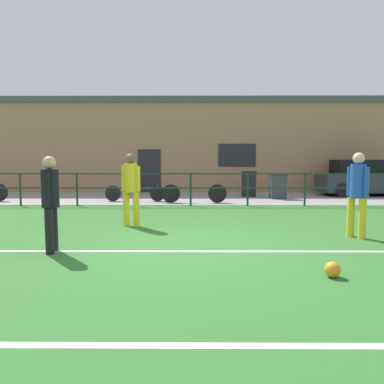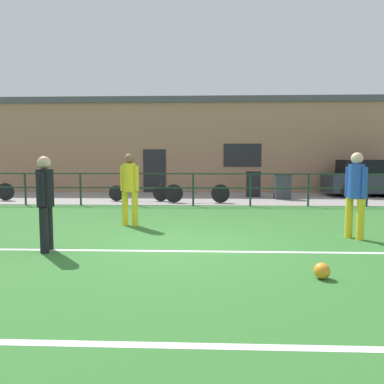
% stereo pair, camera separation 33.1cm
% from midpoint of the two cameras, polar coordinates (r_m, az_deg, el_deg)
% --- Properties ---
extents(ground, '(60.00, 44.00, 0.04)m').
position_cam_midpoint_polar(ground, '(7.05, -0.24, -8.56)').
color(ground, '#33702D').
extents(field_line_touchline, '(36.00, 0.11, 0.00)m').
position_cam_midpoint_polar(field_line_touchline, '(6.67, -0.38, -9.15)').
color(field_line_touchline, white).
rests_on(field_line_touchline, ground).
extents(field_line_hash, '(36.00, 0.11, 0.00)m').
position_cam_midpoint_polar(field_line_hash, '(3.55, -3.04, -22.61)').
color(field_line_hash, white).
rests_on(field_line_hash, ground).
extents(pavement_strip, '(48.00, 5.00, 0.02)m').
position_cam_midpoint_polar(pavement_strip, '(15.43, 1.12, -0.93)').
color(pavement_strip, gray).
rests_on(pavement_strip, ground).
extents(perimeter_fence, '(36.07, 0.07, 1.15)m').
position_cam_midpoint_polar(perimeter_fence, '(12.87, 0.91, 1.15)').
color(perimeter_fence, '#193823').
rests_on(perimeter_fence, ground).
extents(clubhouse_facade, '(28.00, 2.56, 4.63)m').
position_cam_midpoint_polar(clubhouse_facade, '(19.05, 1.35, 7.21)').
color(clubhouse_facade, '#A37A5B').
rests_on(clubhouse_facade, ground).
extents(player_goalkeeper, '(0.30, 0.46, 1.70)m').
position_cam_midpoint_polar(player_goalkeeper, '(6.95, -20.51, -0.84)').
color(player_goalkeeper, black).
rests_on(player_goalkeeper, ground).
extents(player_striker, '(0.48, 0.31, 1.78)m').
position_cam_midpoint_polar(player_striker, '(9.13, -8.62, 1.07)').
color(player_striker, gold).
rests_on(player_striker, ground).
extents(player_winger, '(0.32, 0.43, 1.78)m').
position_cam_midpoint_polar(player_winger, '(8.32, 25.07, 0.27)').
color(player_winger, gold).
rests_on(player_winger, ground).
extents(soccer_ball_match, '(0.22, 0.22, 0.22)m').
position_cam_midpoint_polar(soccer_ball_match, '(5.54, 21.14, -11.32)').
color(soccer_ball_match, orange).
rests_on(soccer_ball_match, ground).
extents(parked_car_red, '(4.08, 1.85, 1.59)m').
position_cam_midpoint_polar(parked_car_red, '(18.05, 26.63, 1.83)').
color(parked_car_red, '#282D38').
rests_on(parked_car_red, pavement_strip).
extents(bicycle_parked_0, '(2.41, 0.04, 0.78)m').
position_cam_midpoint_polar(bicycle_parked_0, '(13.65, 1.46, -0.18)').
color(bicycle_parked_0, black).
rests_on(bicycle_parked_0, pavement_strip).
extents(bicycle_parked_2, '(2.32, 0.04, 0.71)m').
position_cam_midpoint_polar(bicycle_parked_2, '(14.31, -7.63, -0.13)').
color(bicycle_parked_2, black).
rests_on(bicycle_parked_2, pavement_strip).
extents(trash_bin_0, '(0.65, 0.55, 1.04)m').
position_cam_midpoint_polar(trash_bin_0, '(15.44, 14.43, 0.91)').
color(trash_bin_0, '#33383D').
rests_on(trash_bin_0, pavement_strip).
extents(trash_bin_1, '(0.59, 0.50, 1.09)m').
position_cam_midpoint_polar(trash_bin_1, '(16.03, 10.06, 1.22)').
color(trash_bin_1, black).
rests_on(trash_bin_1, pavement_strip).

